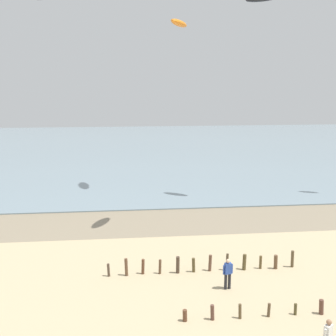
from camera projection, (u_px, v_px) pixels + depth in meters
wet_sand_strip at (157, 222)px, 33.23m from camera, size 120.00×6.49×0.01m
sea at (140, 148)px, 70.49m from camera, size 160.00×70.00×0.10m
groyne_mid at (323, 307)px, 20.07m from camera, size 13.47×0.37×0.76m
groyne_far at (209, 264)px, 24.50m from camera, size 11.14×0.35×1.05m
person_left_flank at (228, 273)px, 22.32m from camera, size 0.56×0.28×1.71m
kite_aloft_0 at (179, 23)px, 28.89m from camera, size 1.95×2.84×0.65m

